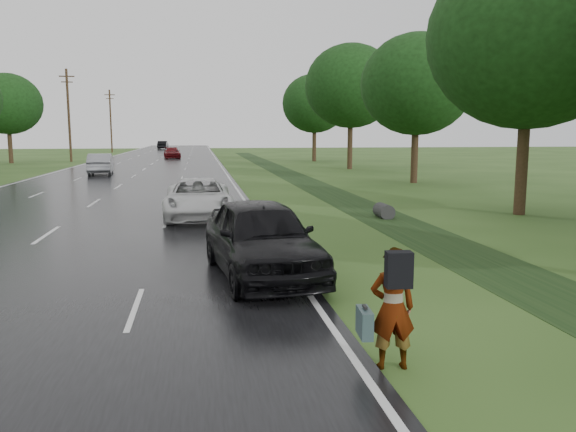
# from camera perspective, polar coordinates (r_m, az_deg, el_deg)

# --- Properties ---
(road) EXTENTS (14.00, 180.00, 0.04)m
(road) POSITION_cam_1_polar(r_m,az_deg,el_deg) (55.27, -13.92, 4.94)
(road) COLOR black
(road) RESTS_ON ground
(edge_stripe_east) EXTENTS (0.12, 180.00, 0.01)m
(edge_stripe_east) POSITION_cam_1_polar(r_m,az_deg,el_deg) (55.11, -6.89, 5.15)
(edge_stripe_east) COLOR silver
(edge_stripe_east) RESTS_ON road
(edge_stripe_west) EXTENTS (0.12, 180.00, 0.01)m
(edge_stripe_west) POSITION_cam_1_polar(r_m,az_deg,el_deg) (56.25, -20.81, 4.72)
(edge_stripe_west) COLOR silver
(edge_stripe_west) RESTS_ON road
(center_line) EXTENTS (0.12, 180.00, 0.01)m
(center_line) POSITION_cam_1_polar(r_m,az_deg,el_deg) (55.27, -13.92, 4.97)
(center_line) COLOR silver
(center_line) RESTS_ON road
(drainage_ditch) EXTENTS (2.20, 120.00, 0.56)m
(drainage_ditch) POSITION_cam_1_polar(r_m,az_deg,el_deg) (29.65, 4.32, 2.38)
(drainage_ditch) COLOR black
(drainage_ditch) RESTS_ON ground
(utility_pole_far) EXTENTS (1.60, 0.26, 10.00)m
(utility_pole_far) POSITION_cam_1_polar(r_m,az_deg,el_deg) (66.48, -21.39, 9.63)
(utility_pole_far) COLOR #322314
(utility_pole_far) RESTS_ON ground
(utility_pole_distant) EXTENTS (1.60, 0.26, 10.00)m
(utility_pole_distant) POSITION_cam_1_polar(r_m,az_deg,el_deg) (96.01, -17.57, 9.27)
(utility_pole_distant) COLOR #322314
(utility_pole_distant) RESTS_ON ground
(tree_east_b) EXTENTS (7.60, 7.60, 10.11)m
(tree_east_b) POSITION_cam_1_polar(r_m,az_deg,el_deg) (23.73, 23.35, 16.32)
(tree_east_b) COLOR #322314
(tree_east_b) RESTS_ON ground
(tree_east_c) EXTENTS (7.00, 7.00, 9.29)m
(tree_east_c) POSITION_cam_1_polar(r_m,az_deg,el_deg) (36.69, 12.95, 12.89)
(tree_east_c) COLOR #322314
(tree_east_c) RESTS_ON ground
(tree_east_d) EXTENTS (8.00, 8.00, 10.76)m
(tree_east_d) POSITION_cam_1_polar(r_m,az_deg,el_deg) (49.90, 6.41, 12.98)
(tree_east_d) COLOR #322314
(tree_east_d) RESTS_ON ground
(tree_east_f) EXTENTS (7.20, 7.20, 9.62)m
(tree_east_f) POSITION_cam_1_polar(r_m,az_deg,el_deg) (63.37, 2.71, 11.34)
(tree_east_f) COLOR #322314
(tree_east_f) RESTS_ON ground
(tree_west_f) EXTENTS (7.00, 7.00, 9.29)m
(tree_west_f) POSITION_cam_1_polar(r_m,az_deg,el_deg) (66.00, -26.63, 10.15)
(tree_west_f) COLOR #322314
(tree_west_f) RESTS_ON ground
(pedestrian) EXTENTS (0.76, 0.71, 1.67)m
(pedestrian) POSITION_cam_1_polar(r_m,az_deg,el_deg) (7.69, 10.45, -9.03)
(pedestrian) COLOR #A5998C
(pedestrian) RESTS_ON ground
(white_pickup) EXTENTS (2.42, 5.22, 1.45)m
(white_pickup) POSITION_cam_1_polar(r_m,az_deg,el_deg) (20.95, -9.10, 1.79)
(white_pickup) COLOR white
(white_pickup) RESTS_ON road
(dark_sedan) EXTENTS (2.62, 5.19, 1.69)m
(dark_sedan) POSITION_cam_1_polar(r_m,az_deg,el_deg) (12.26, -2.73, -2.21)
(dark_sedan) COLOR black
(dark_sedan) RESTS_ON road
(silver_sedan) EXTENTS (2.11, 4.91, 1.57)m
(silver_sedan) POSITION_cam_1_polar(r_m,az_deg,el_deg) (44.94, -18.50, 5.04)
(silver_sedan) COLOR gray
(silver_sedan) RESTS_ON road
(far_car_red) EXTENTS (2.38, 4.80, 1.34)m
(far_car_red) POSITION_cam_1_polar(r_m,az_deg,el_deg) (71.26, -11.70, 6.30)
(far_car_red) COLOR #650B0F
(far_car_red) RESTS_ON road
(far_car_dark) EXTENTS (1.90, 4.91, 1.59)m
(far_car_dark) POSITION_cam_1_polar(r_m,az_deg,el_deg) (111.15, -12.59, 7.04)
(far_car_dark) COLOR black
(far_car_dark) RESTS_ON road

